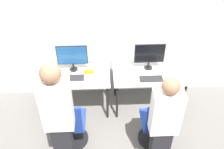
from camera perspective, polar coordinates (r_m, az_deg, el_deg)
ground_plane at (r=4.33m, az=0.08°, el=-10.13°), size 20.00×20.00×0.00m
wall_back at (r=4.09m, az=-0.42°, el=11.53°), size 12.00×0.05×2.80m
desk_left at (r=4.15m, az=-8.81°, el=-1.07°), size 1.20×0.65×0.72m
monitor_left at (r=4.08m, az=-9.10°, el=4.08°), size 0.50×0.14×0.46m
keyboard_left at (r=4.04m, az=-9.00°, el=-0.77°), size 0.37×0.15×0.02m
mouse_left at (r=4.02m, az=-5.23°, el=-0.52°), size 0.06×0.09×0.03m
office_chair_left at (r=3.79m, az=-9.48°, el=-11.60°), size 0.48×0.48×0.90m
person_left at (r=3.11m, az=-12.10°, el=-9.56°), size 0.36×0.23×1.76m
desk_right at (r=4.20m, az=8.47°, el=-0.58°), size 1.20×0.65×0.72m
monitor_right at (r=4.11m, az=8.57°, el=4.47°), size 0.50×0.14×0.46m
keyboard_right at (r=4.02m, az=8.94°, el=-0.98°), size 0.37×0.15×0.02m
mouse_right at (r=4.06m, az=12.50°, el=-0.99°), size 0.06×0.09×0.03m
office_chair_right at (r=3.80m, az=10.08°, el=-11.43°), size 0.48×0.48×0.90m
person_right at (r=3.21m, az=11.78°, el=-10.90°), size 0.36×0.21×1.56m
placard_left at (r=4.08m, az=-5.26°, el=0.60°), size 0.16×0.03×0.08m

